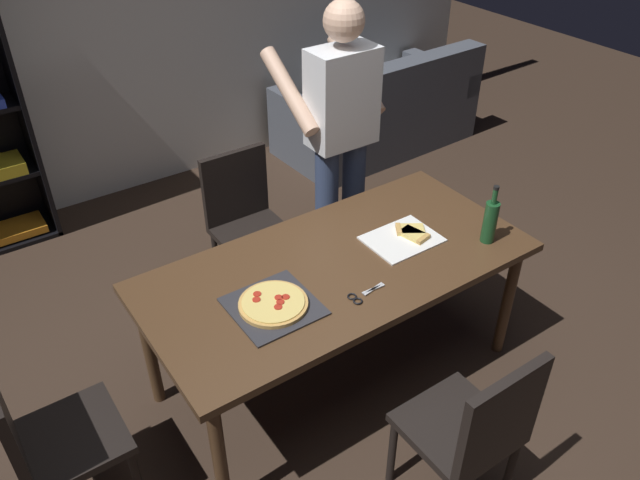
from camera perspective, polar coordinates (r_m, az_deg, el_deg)
name	(u,v)px	position (r m, az deg, el deg)	size (l,w,h in m)	color
ground_plane	(336,372)	(3.51, 1.42, -11.91)	(12.00, 12.00, 0.00)	#38281E
back_wall	(121,3)	(4.88, -17.63, 19.85)	(6.40, 0.10, 2.80)	silver
dining_table	(338,275)	(3.05, 1.60, -3.16)	(1.89, 0.91, 0.75)	#4C331E
chair_near_camera	(475,429)	(2.69, 13.89, -16.31)	(0.42, 0.42, 0.90)	black
chair_far_side	(245,216)	(3.80, -6.79, 2.14)	(0.42, 0.42, 0.90)	black
chair_left_end	(44,436)	(2.82, -23.83, -15.98)	(0.42, 0.42, 0.90)	black
couch	(380,115)	(5.61, 5.48, 11.24)	(1.73, 0.92, 0.85)	#4C515B
person_serving_pizza	(340,134)	(3.64, 1.81, 9.62)	(0.55, 0.54, 1.75)	#38476B
pepperoni_pizza_on_tray	(273,304)	(2.76, -4.27, -5.87)	(0.37, 0.37, 0.04)	#2D2D33
pizza_slices_on_towel	(405,237)	(3.19, 7.77, 0.30)	(0.36, 0.28, 0.03)	white
wine_bottle	(490,221)	(3.20, 15.21, 1.70)	(0.07, 0.07, 0.32)	#194723
kitchen_scissors	(362,295)	(2.82, 3.80, -5.03)	(0.19, 0.09, 0.01)	silver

